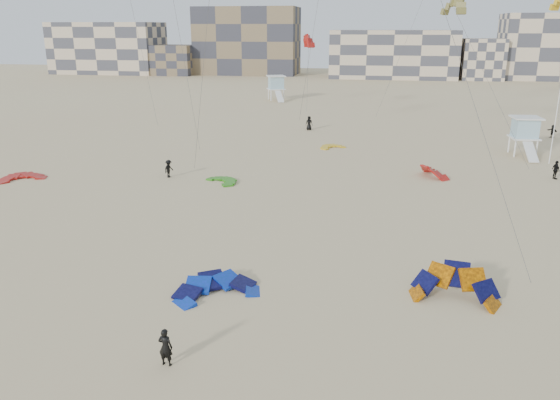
% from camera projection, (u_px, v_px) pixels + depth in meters
% --- Properties ---
extents(ground, '(320.00, 320.00, 0.00)m').
position_uv_depth(ground, '(199.00, 331.00, 24.10)').
color(ground, '#C8B786').
rests_on(ground, ground).
extents(kite_ground_blue, '(6.04, 6.12, 2.48)m').
position_uv_depth(kite_ground_blue, '(217.00, 294.00, 27.45)').
color(kite_ground_blue, '#0F24C9').
rests_on(kite_ground_blue, ground).
extents(kite_ground_orange, '(4.89, 4.85, 4.31)m').
position_uv_depth(kite_ground_orange, '(454.00, 299.00, 26.91)').
color(kite_ground_orange, orange).
rests_on(kite_ground_orange, ground).
extents(kite_ground_red, '(5.16, 5.20, 1.13)m').
position_uv_depth(kite_ground_red, '(22.00, 179.00, 48.05)').
color(kite_ground_red, red).
rests_on(kite_ground_red, ground).
extents(kite_ground_green, '(4.17, 4.19, 0.57)m').
position_uv_depth(kite_ground_green, '(223.00, 182.00, 47.18)').
color(kite_ground_green, '#338F19').
rests_on(kite_ground_green, ground).
extents(kite_ground_red_far, '(4.24, 4.15, 2.94)m').
position_uv_depth(kite_ground_red_far, '(433.00, 176.00, 49.00)').
color(kite_ground_red_far, red).
rests_on(kite_ground_red_far, ground).
extents(kite_ground_yellow, '(3.83, 3.86, 0.74)m').
position_uv_depth(kite_ground_yellow, '(332.00, 148.00, 60.52)').
color(kite_ground_yellow, orange).
rests_on(kite_ground_yellow, ground).
extents(kitesurfer_main, '(0.61, 0.43, 1.61)m').
position_uv_depth(kitesurfer_main, '(165.00, 347.00, 21.47)').
color(kitesurfer_main, black).
rests_on(kitesurfer_main, ground).
extents(kitesurfer_c, '(0.86, 1.15, 1.59)m').
position_uv_depth(kitesurfer_c, '(169.00, 169.00, 48.46)').
color(kitesurfer_c, black).
rests_on(kitesurfer_c, ground).
extents(kitesurfer_d, '(0.69, 1.05, 1.65)m').
position_uv_depth(kitesurfer_d, '(556.00, 170.00, 47.89)').
color(kitesurfer_d, black).
rests_on(kitesurfer_d, ground).
extents(kitesurfer_e, '(0.99, 0.77, 1.80)m').
position_uv_depth(kitesurfer_e, '(309.00, 123.00, 70.71)').
color(kitesurfer_e, black).
rests_on(kitesurfer_e, ground).
extents(kitesurfer_f, '(1.16, 1.51, 1.59)m').
position_uv_depth(kitesurfer_f, '(553.00, 131.00, 65.77)').
color(kitesurfer_f, black).
rests_on(kitesurfer_f, ground).
extents(kite_fly_olive, '(8.50, 12.80, 14.81)m').
position_uv_depth(kite_fly_olive, '(454.00, 8.00, 54.40)').
color(kite_fly_olive, olive).
rests_on(kite_fly_olive, ground).
extents(kite_fly_red, '(4.40, 4.34, 11.04)m').
position_uv_depth(kite_fly_red, '(309.00, 42.00, 78.68)').
color(kite_fly_red, red).
rests_on(kite_fly_red, ground).
extents(lifeguard_tower_near, '(3.01, 5.54, 3.99)m').
position_uv_depth(lifeguard_tower_near, '(524.00, 136.00, 56.66)').
color(lifeguard_tower_near, white).
rests_on(lifeguard_tower_near, ground).
extents(lifeguard_tower_far, '(4.06, 6.53, 4.39)m').
position_uv_depth(lifeguard_tower_far, '(276.00, 88.00, 99.27)').
color(lifeguard_tower_far, white).
rests_on(lifeguard_tower_far, ground).
extents(flagpole, '(0.59, 0.09, 7.30)m').
position_uv_depth(flagpole, '(555.00, 125.00, 52.38)').
color(flagpole, white).
rests_on(flagpole, ground).
extents(condo_west_a, '(30.00, 15.00, 14.00)m').
position_uv_depth(condo_west_a, '(108.00, 48.00, 155.79)').
color(condo_west_a, beige).
rests_on(condo_west_a, ground).
extents(condo_west_b, '(28.00, 14.00, 18.00)m').
position_uv_depth(condo_west_b, '(248.00, 41.00, 152.10)').
color(condo_west_b, '#796549').
rests_on(condo_west_b, ground).
extents(condo_mid, '(32.00, 16.00, 12.00)m').
position_uv_depth(condo_mid, '(393.00, 54.00, 142.43)').
color(condo_mid, beige).
rests_on(condo_mid, ground).
extents(condo_east, '(26.00, 14.00, 16.00)m').
position_uv_depth(condo_east, '(556.00, 47.00, 136.86)').
color(condo_east, beige).
rests_on(condo_east, ground).
extents(condo_fill_left, '(12.00, 10.00, 8.00)m').
position_uv_depth(condo_fill_left, '(173.00, 60.00, 151.41)').
color(condo_fill_left, '#796549').
rests_on(condo_fill_left, ground).
extents(condo_fill_right, '(10.00, 10.00, 10.00)m').
position_uv_depth(condo_fill_right, '(482.00, 59.00, 137.09)').
color(condo_fill_right, beige).
rests_on(condo_fill_right, ground).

